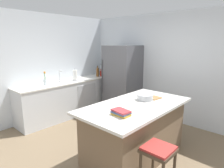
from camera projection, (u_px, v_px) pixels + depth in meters
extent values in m
plane|color=#7A664C|center=(107.00, 156.00, 3.32)|extent=(7.20, 7.20, 0.00)
cube|color=silver|center=(172.00, 68.00, 4.66)|extent=(6.00, 0.10, 2.60)
cube|color=silver|center=(34.00, 68.00, 4.66)|extent=(0.10, 6.00, 2.60)
cube|color=silver|center=(70.00, 99.00, 5.14)|extent=(0.62, 2.72, 0.89)
cube|color=silver|center=(69.00, 81.00, 5.04)|extent=(0.65, 2.75, 0.03)
cube|color=#B2B5BA|center=(87.00, 98.00, 5.17)|extent=(0.01, 0.60, 0.75)
cube|color=#7A6047|center=(135.00, 132.00, 3.23)|extent=(0.87, 1.74, 0.89)
cube|color=silver|center=(136.00, 105.00, 3.13)|extent=(1.03, 1.94, 0.04)
cube|color=#56565B|center=(122.00, 80.00, 5.24)|extent=(0.86, 0.72, 1.83)
cylinder|color=#4C4C51|center=(102.00, 77.00, 5.20)|extent=(0.02, 0.02, 0.91)
cylinder|color=#473828|center=(153.00, 164.00, 2.62)|extent=(0.04, 0.04, 0.61)
cube|color=#473828|center=(158.00, 151.00, 2.34)|extent=(0.36, 0.36, 0.04)
cube|color=#B2332D|center=(159.00, 148.00, 2.33)|extent=(0.34, 0.34, 0.03)
cylinder|color=silver|center=(60.00, 82.00, 4.91)|extent=(0.05, 0.05, 0.02)
cylinder|color=silver|center=(59.00, 76.00, 4.88)|extent=(0.02, 0.02, 0.28)
cylinder|color=silver|center=(61.00, 71.00, 4.81)|extent=(0.14, 0.02, 0.02)
cylinder|color=silver|center=(45.00, 82.00, 4.57)|extent=(0.08, 0.08, 0.13)
cylinder|color=#4C7F3D|center=(45.00, 78.00, 4.56)|extent=(0.01, 0.03, 0.24)
sphere|color=orange|center=(44.00, 72.00, 4.53)|extent=(0.04, 0.04, 0.04)
cylinder|color=#4C7F3D|center=(45.00, 77.00, 4.54)|extent=(0.01, 0.02, 0.25)
sphere|color=orange|center=(44.00, 72.00, 4.51)|extent=(0.04, 0.04, 0.04)
cylinder|color=#4C7F3D|center=(45.00, 78.00, 4.54)|extent=(0.01, 0.04, 0.23)
sphere|color=orange|center=(45.00, 73.00, 4.51)|extent=(0.04, 0.04, 0.04)
cylinder|color=gray|center=(75.00, 80.00, 5.12)|extent=(0.14, 0.14, 0.01)
cylinder|color=white|center=(75.00, 75.00, 5.09)|extent=(0.11, 0.11, 0.26)
cylinder|color=gray|center=(75.00, 69.00, 5.06)|extent=(0.02, 0.02, 0.04)
cylinder|color=olive|center=(104.00, 71.00, 5.89)|extent=(0.06, 0.06, 0.24)
cylinder|color=olive|center=(104.00, 66.00, 5.86)|extent=(0.02, 0.02, 0.08)
cylinder|color=black|center=(104.00, 64.00, 5.85)|extent=(0.02, 0.02, 0.01)
cylinder|color=silver|center=(101.00, 71.00, 5.84)|extent=(0.07, 0.07, 0.24)
cylinder|color=silver|center=(101.00, 66.00, 5.80)|extent=(0.03, 0.03, 0.09)
cylinder|color=black|center=(101.00, 64.00, 5.79)|extent=(0.03, 0.03, 0.01)
cylinder|color=red|center=(101.00, 74.00, 5.74)|extent=(0.05, 0.05, 0.15)
cylinder|color=red|center=(101.00, 70.00, 5.72)|extent=(0.02, 0.02, 0.06)
cylinder|color=black|center=(101.00, 69.00, 5.71)|extent=(0.02, 0.02, 0.01)
cylinder|color=brown|center=(98.00, 72.00, 5.68)|extent=(0.08, 0.08, 0.24)
cylinder|color=brown|center=(98.00, 67.00, 5.65)|extent=(0.03, 0.03, 0.06)
cylinder|color=black|center=(98.00, 66.00, 5.64)|extent=(0.03, 0.03, 0.01)
cube|color=gold|center=(121.00, 114.00, 2.66)|extent=(0.25, 0.15, 0.03)
cube|color=#334770|center=(121.00, 112.00, 2.65)|extent=(0.24, 0.17, 0.02)
cube|color=#A83338|center=(121.00, 111.00, 2.64)|extent=(0.27, 0.20, 0.02)
cylinder|color=#B2B5BA|center=(145.00, 97.00, 3.36)|extent=(0.27, 0.27, 0.10)
cube|color=#9E7042|center=(151.00, 97.00, 3.52)|extent=(0.37, 0.26, 0.02)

